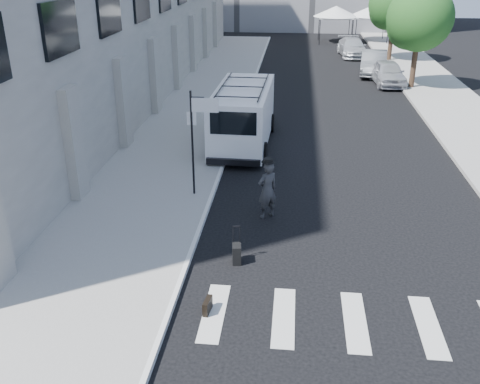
% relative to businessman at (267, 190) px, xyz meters
% --- Properties ---
extents(ground, '(120.00, 120.00, 0.00)m').
position_rel_businessman_xyz_m(ground, '(0.08, -2.00, -0.91)').
color(ground, black).
rests_on(ground, ground).
extents(sidewalk_left, '(4.50, 48.00, 0.15)m').
position_rel_businessman_xyz_m(sidewalk_left, '(-4.17, 14.00, -0.84)').
color(sidewalk_left, gray).
rests_on(sidewalk_left, ground).
extents(sidewalk_right, '(4.00, 56.00, 0.15)m').
position_rel_businessman_xyz_m(sidewalk_right, '(9.08, 18.00, -0.84)').
color(sidewalk_right, gray).
rests_on(sidewalk_right, ground).
extents(sign_pole, '(1.03, 0.07, 3.50)m').
position_rel_businessman_xyz_m(sign_pole, '(-2.28, 1.20, 1.74)').
color(sign_pole, black).
rests_on(sign_pole, sidewalk_left).
extents(tree_near, '(3.80, 3.83, 6.03)m').
position_rel_businessman_xyz_m(tree_near, '(7.58, 18.15, 3.06)').
color(tree_near, black).
rests_on(tree_near, ground).
extents(tree_far, '(3.80, 3.83, 6.03)m').
position_rel_businessman_xyz_m(tree_far, '(7.58, 27.15, 3.06)').
color(tree_far, black).
rests_on(tree_far, ground).
extents(tent_left, '(4.00, 4.00, 3.20)m').
position_rel_businessman_xyz_m(tent_left, '(4.08, 36.00, 1.80)').
color(tent_left, black).
rests_on(tent_left, ground).
extents(tent_right, '(4.00, 4.00, 3.20)m').
position_rel_businessman_xyz_m(tent_right, '(7.28, 36.50, 1.80)').
color(tent_right, black).
rests_on(tent_right, ground).
extents(businessman, '(0.80, 0.75, 1.83)m').
position_rel_businessman_xyz_m(businessman, '(0.00, 0.00, 0.00)').
color(businessman, '#313133').
rests_on(businessman, ground).
extents(briefcase, '(0.18, 0.45, 0.34)m').
position_rel_businessman_xyz_m(briefcase, '(-1.07, -5.00, -0.74)').
color(briefcase, black).
rests_on(briefcase, ground).
extents(suitcase, '(0.28, 0.39, 1.02)m').
position_rel_businessman_xyz_m(suitcase, '(-0.64, -2.79, -0.64)').
color(suitcase, black).
rests_on(suitcase, ground).
extents(cargo_van, '(2.48, 6.67, 2.47)m').
position_rel_businessman_xyz_m(cargo_van, '(-1.41, 6.96, 0.36)').
color(cargo_van, white).
rests_on(cargo_van, ground).
extents(parked_car_a, '(2.01, 4.42, 1.47)m').
position_rel_businessman_xyz_m(parked_car_a, '(6.41, 19.10, -0.18)').
color(parked_car_a, '#A9ABB2').
rests_on(parked_car_a, ground).
extents(parked_car_b, '(2.23, 4.88, 1.55)m').
position_rel_businessman_xyz_m(parked_car_b, '(5.90, 22.13, -0.14)').
color(parked_car_b, '#5A5E62').
rests_on(parked_car_b, ground).
extents(parked_car_c, '(2.32, 4.91, 1.38)m').
position_rel_businessman_xyz_m(parked_car_c, '(5.08, 29.00, -0.22)').
color(parked_car_c, '#B0B4B9').
rests_on(parked_car_c, ground).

